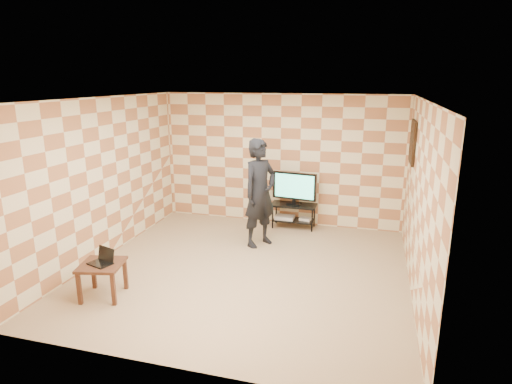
# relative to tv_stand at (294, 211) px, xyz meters

# --- Properties ---
(floor) EXTENTS (5.00, 5.00, 0.00)m
(floor) POSITION_rel_tv_stand_xyz_m (-0.35, -2.23, -0.36)
(floor) COLOR #9E8261
(floor) RESTS_ON ground
(wall_back) EXTENTS (5.00, 0.02, 2.70)m
(wall_back) POSITION_rel_tv_stand_xyz_m (-0.35, 0.27, 0.99)
(wall_back) COLOR beige
(wall_back) RESTS_ON ground
(wall_front) EXTENTS (5.00, 0.02, 2.70)m
(wall_front) POSITION_rel_tv_stand_xyz_m (-0.35, -4.73, 0.99)
(wall_front) COLOR beige
(wall_front) RESTS_ON ground
(wall_left) EXTENTS (0.02, 5.00, 2.70)m
(wall_left) POSITION_rel_tv_stand_xyz_m (-2.85, -2.23, 0.99)
(wall_left) COLOR beige
(wall_left) RESTS_ON ground
(wall_right) EXTENTS (0.02, 5.00, 2.70)m
(wall_right) POSITION_rel_tv_stand_xyz_m (2.15, -2.23, 0.99)
(wall_right) COLOR beige
(wall_right) RESTS_ON ground
(ceiling) EXTENTS (5.00, 5.00, 0.02)m
(ceiling) POSITION_rel_tv_stand_xyz_m (-0.35, -2.23, 2.34)
(ceiling) COLOR white
(ceiling) RESTS_ON wall_back
(wall_art) EXTENTS (0.04, 0.72, 0.72)m
(wall_art) POSITION_rel_tv_stand_xyz_m (2.12, -0.68, 1.59)
(wall_art) COLOR black
(wall_art) RESTS_ON wall_right
(tv_stand) EXTENTS (0.92, 0.41, 0.50)m
(tv_stand) POSITION_rel_tv_stand_xyz_m (0.00, 0.00, 0.00)
(tv_stand) COLOR black
(tv_stand) RESTS_ON floor
(tv) EXTENTS (0.91, 0.21, 0.66)m
(tv) POSITION_rel_tv_stand_xyz_m (0.00, -0.00, 0.50)
(tv) COLOR black
(tv) RESTS_ON tv_stand
(dvd_player) EXTENTS (0.39, 0.28, 0.06)m
(dvd_player) POSITION_rel_tv_stand_xyz_m (-0.18, -0.01, -0.16)
(dvd_player) COLOR silver
(dvd_player) RESTS_ON tv_stand
(game_console) EXTENTS (0.25, 0.20, 0.05)m
(game_console) POSITION_rel_tv_stand_xyz_m (0.24, 0.02, -0.17)
(game_console) COLOR silver
(game_console) RESTS_ON tv_stand
(side_table) EXTENTS (0.67, 0.67, 0.50)m
(side_table) POSITION_rel_tv_stand_xyz_m (-2.04, -3.57, 0.05)
(side_table) COLOR #3C2017
(side_table) RESTS_ON floor
(laptop) EXTENTS (0.37, 0.33, 0.21)m
(laptop) POSITION_rel_tv_stand_xyz_m (-2.03, -3.55, 0.18)
(laptop) COLOR black
(laptop) RESTS_ON side_table
(person) EXTENTS (0.78, 0.86, 1.97)m
(person) POSITION_rel_tv_stand_xyz_m (-0.43, -1.08, 0.62)
(person) COLOR black
(person) RESTS_ON floor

